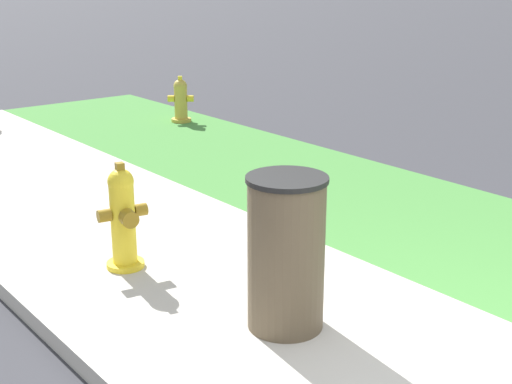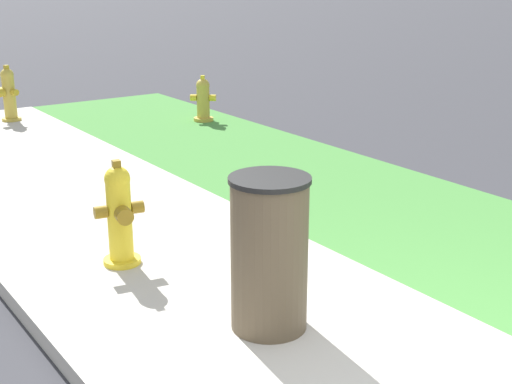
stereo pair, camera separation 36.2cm
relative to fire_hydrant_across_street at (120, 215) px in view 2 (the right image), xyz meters
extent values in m
cylinder|color=yellow|center=(-0.01, 0.00, -0.36)|extent=(0.27, 0.27, 0.05)
cylinder|color=yellow|center=(-0.01, 0.00, -0.03)|extent=(0.18, 0.18, 0.61)
sphere|color=yellow|center=(-0.01, 0.00, 0.27)|extent=(0.19, 0.19, 0.19)
cube|color=olive|center=(-0.01, 0.00, 0.38)|extent=(0.07, 0.07, 0.06)
cylinder|color=olive|center=(0.02, 0.13, 0.04)|extent=(0.10, 0.10, 0.09)
cylinder|color=olive|center=(-0.03, -0.13, 0.04)|extent=(0.10, 0.10, 0.09)
cylinder|color=olive|center=(0.13, -0.02, 0.04)|extent=(0.12, 0.14, 0.12)
cylinder|color=gold|center=(-5.56, 0.87, -0.36)|extent=(0.27, 0.27, 0.05)
cylinder|color=gold|center=(-5.56, 0.87, -0.03)|extent=(0.17, 0.17, 0.60)
sphere|color=gold|center=(-5.56, 0.87, 0.27)|extent=(0.18, 0.18, 0.18)
cube|color=#B29323|center=(-5.56, 0.87, 0.37)|extent=(0.07, 0.07, 0.06)
cylinder|color=#B29323|center=(-5.44, 0.91, 0.04)|extent=(0.11, 0.11, 0.09)
cylinder|color=#B29323|center=(-5.68, 0.83, 0.04)|extent=(0.11, 0.11, 0.09)
cylinder|color=#B29323|center=(-5.52, 0.74, 0.04)|extent=(0.15, 0.13, 0.12)
cylinder|color=gold|center=(-4.02, 3.10, -0.36)|extent=(0.28, 0.28, 0.05)
cylinder|color=gold|center=(-4.02, 3.10, -0.11)|extent=(0.18, 0.18, 0.45)
sphere|color=gold|center=(-4.02, 3.10, 0.12)|extent=(0.19, 0.19, 0.19)
cube|color=yellow|center=(-4.02, 3.10, 0.23)|extent=(0.08, 0.08, 0.06)
cylinder|color=yellow|center=(-4.10, 2.99, -0.05)|extent=(0.13, 0.13, 0.09)
cylinder|color=yellow|center=(-3.94, 3.20, -0.05)|extent=(0.13, 0.13, 0.09)
cylinder|color=yellow|center=(-4.13, 3.18, -0.05)|extent=(0.15, 0.16, 0.12)
cylinder|color=brown|center=(1.39, 0.32, 0.08)|extent=(0.46, 0.46, 0.92)
cylinder|color=black|center=(1.39, 0.32, 0.56)|extent=(0.48, 0.48, 0.03)
camera|label=1|loc=(4.30, -2.25, 1.72)|focal=50.00mm
camera|label=2|loc=(4.52, -1.96, 1.72)|focal=50.00mm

